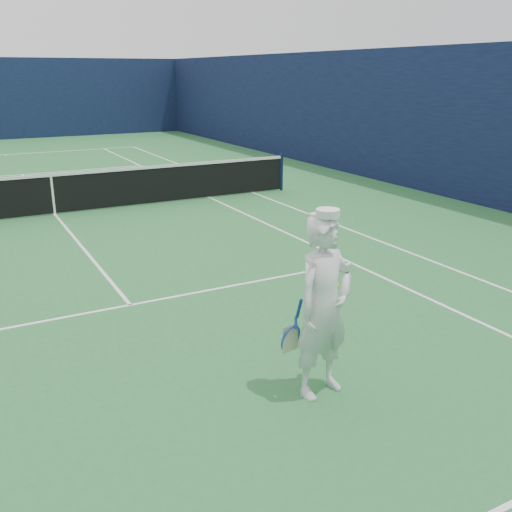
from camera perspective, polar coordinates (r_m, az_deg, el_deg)
The scene contains 5 objects.
ground at distance 14.75m, azimuth -19.45°, elevation 3.91°, with size 80.00×80.00×0.00m, color #286A34.
court_markings at distance 14.74m, azimuth -19.45°, elevation 3.93°, with size 11.03×23.83×0.01m.
windscreen_fence at distance 14.43m, azimuth -20.29°, elevation 11.63°, with size 20.12×36.12×4.00m.
tennis_net at distance 14.63m, azimuth -19.68°, elevation 6.02°, with size 12.88×0.09×1.07m.
tennis_player at distance 5.99m, azimuth 6.80°, elevation -5.08°, with size 0.87×0.60×2.04m.
Camera 1 is at (-2.05, -14.22, 3.33)m, focal length 40.00 mm.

